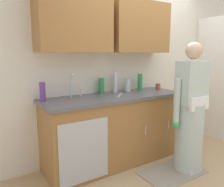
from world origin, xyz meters
TOP-DOWN VIEW (x-y plane):
  - ground_plane at (0.00, 0.00)m, footprint 9.00×9.00m
  - kitchen_wall_with_uppers at (-0.14, 0.99)m, footprint 4.80×0.44m
  - closet_door_panel at (1.45, 0.40)m, footprint 0.04×1.10m
  - counter_cabinet at (-0.55, 0.70)m, footprint 1.90×0.62m
  - countertop at (-0.55, 0.70)m, footprint 1.96×0.66m
  - sink at (-1.06, 0.71)m, footprint 0.50×0.36m
  - person_at_sink at (0.12, 0.00)m, footprint 0.55×0.34m
  - floor_mat at (-0.11, 0.05)m, footprint 0.80×0.50m
  - bottle_water_short at (-0.41, 0.90)m, footprint 0.07×0.07m
  - bottle_water_tall at (-0.63, 0.91)m, footprint 0.08×0.08m
  - bottle_dish_liquid at (-0.20, 0.88)m, footprint 0.08×0.08m
  - bottle_soap at (-1.45, 0.85)m, footprint 0.07×0.07m
  - bottle_cleaner_spray at (0.02, 0.87)m, footprint 0.07×0.07m
  - cup_by_sink at (0.29, 0.76)m, footprint 0.08×0.08m
  - knife_on_counter at (-0.48, 0.67)m, footprint 0.18×0.19m

SIDE VIEW (x-z plane):
  - ground_plane at x=0.00m, z-range 0.00..0.00m
  - floor_mat at x=-0.11m, z-range 0.00..0.01m
  - counter_cabinet at x=-0.55m, z-range 0.00..0.90m
  - person_at_sink at x=0.12m, z-range -0.12..1.50m
  - countertop at x=-0.55m, z-range 0.90..0.94m
  - sink at x=-1.06m, z-range 0.75..1.10m
  - knife_on_counter at x=-0.48m, z-range 0.94..0.95m
  - cup_by_sink at x=0.29m, z-range 0.94..1.03m
  - bottle_dish_liquid at x=-0.20m, z-range 0.94..1.13m
  - bottle_water_tall at x=-0.63m, z-range 0.94..1.15m
  - bottle_soap at x=-1.45m, z-range 0.94..1.16m
  - closet_door_panel at x=1.45m, z-range 0.00..2.10m
  - bottle_cleaner_spray at x=0.02m, z-range 0.94..1.18m
  - bottle_water_short at x=-0.41m, z-range 0.94..1.22m
  - kitchen_wall_with_uppers at x=-0.14m, z-range 0.13..2.83m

